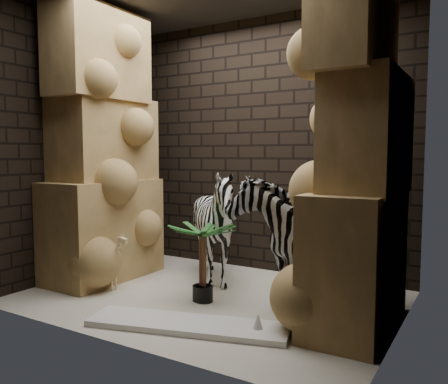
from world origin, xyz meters
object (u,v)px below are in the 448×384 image
Objects in this scene: zebra_left at (215,233)px; giraffe_toy at (108,260)px; palm_back at (204,263)px; palm_front at (201,262)px; surfboard at (188,325)px; zebra_right at (293,225)px.

giraffe_toy is at bearing -139.24° from zebra_left.
zebra_left is at bearing 39.21° from giraffe_toy.
zebra_left is 1.67× the size of palm_back.
giraffe_toy is 0.82× the size of palm_front.
giraffe_toy is 1.40m from surfboard.
palm_back is at bearing -15.23° from palm_front.
surfboard is at bearing -68.19° from palm_back.
giraffe_toy is at bearing -169.32° from palm_front.
palm_back is at bearing -143.20° from zebra_right.
palm_back is (-0.70, -0.49, -0.35)m from zebra_right.
palm_front reaches higher than giraffe_toy.
zebra_right is 0.94m from zebra_left.
palm_front is (1.03, 0.19, 0.07)m from giraffe_toy.
zebra_left is at bearing 95.93° from surfboard.
palm_back is 0.74m from surfboard.
zebra_left is 0.75× the size of surfboard.
palm_back reaches higher than surfboard.
giraffe_toy is (-0.84, -0.74, -0.25)m from zebra_left.
zebra_right reaches higher than zebra_left.
surfboard is at bearing -110.82° from zebra_right.
palm_front reaches higher than surfboard.
surfboard is at bearing -19.97° from giraffe_toy.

